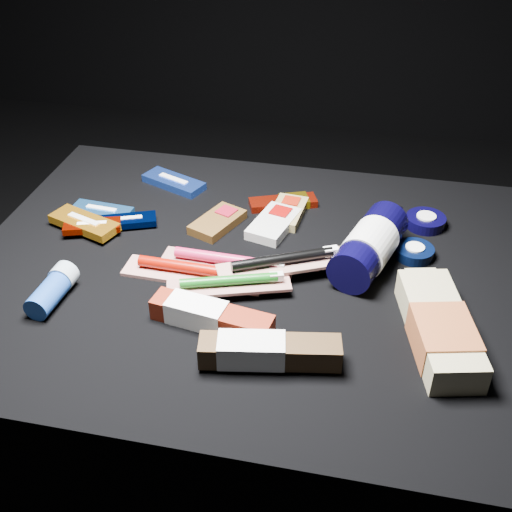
% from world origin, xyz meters
% --- Properties ---
extents(ground, '(3.00, 3.00, 0.00)m').
position_xyz_m(ground, '(0.00, 0.00, 0.00)').
color(ground, black).
rests_on(ground, ground).
extents(cloth_table, '(0.98, 0.78, 0.40)m').
position_xyz_m(cloth_table, '(0.00, 0.00, 0.20)').
color(cloth_table, black).
rests_on(cloth_table, ground).
extents(luna_bar_0, '(0.14, 0.10, 0.02)m').
position_xyz_m(luna_bar_0, '(-0.21, 0.25, 0.41)').
color(luna_bar_0, '#2144AB').
rests_on(luna_bar_0, cloth_table).
extents(luna_bar_1, '(0.12, 0.05, 0.02)m').
position_xyz_m(luna_bar_1, '(-0.31, 0.11, 0.41)').
color(luna_bar_1, '#2669B2').
rests_on(luna_bar_1, cloth_table).
extents(luna_bar_2, '(0.11, 0.08, 0.01)m').
position_xyz_m(luna_bar_2, '(-0.25, 0.08, 0.41)').
color(luna_bar_2, black).
rests_on(luna_bar_2, cloth_table).
extents(luna_bar_3, '(0.15, 0.09, 0.02)m').
position_xyz_m(luna_bar_3, '(-0.32, 0.05, 0.42)').
color(luna_bar_3, orange).
rests_on(luna_bar_3, cloth_table).
extents(luna_bar_4, '(0.11, 0.07, 0.01)m').
position_xyz_m(luna_bar_4, '(-0.30, 0.05, 0.42)').
color(luna_bar_4, '#771001').
rests_on(luna_bar_4, cloth_table).
extents(clif_bar_0, '(0.10, 0.13, 0.02)m').
position_xyz_m(clif_bar_0, '(-0.08, 0.12, 0.41)').
color(clif_bar_0, '#503515').
rests_on(clif_bar_0, cloth_table).
extents(clif_bar_1, '(0.09, 0.13, 0.02)m').
position_xyz_m(clif_bar_1, '(0.02, 0.14, 0.41)').
color(clif_bar_1, silver).
rests_on(clif_bar_1, cloth_table).
extents(clif_bar_2, '(0.07, 0.11, 0.02)m').
position_xyz_m(clif_bar_2, '(0.04, 0.19, 0.41)').
color(clif_bar_2, olive).
rests_on(clif_bar_2, cloth_table).
extents(power_bar, '(0.14, 0.09, 0.02)m').
position_xyz_m(power_bar, '(0.03, 0.22, 0.41)').
color(power_bar, maroon).
rests_on(power_bar, cloth_table).
extents(lotion_bottle, '(0.13, 0.25, 0.08)m').
position_xyz_m(lotion_bottle, '(0.20, 0.05, 0.44)').
color(lotion_bottle, black).
rests_on(lotion_bottle, cloth_table).
extents(cream_tin_upper, '(0.07, 0.07, 0.02)m').
position_xyz_m(cream_tin_upper, '(0.30, 0.20, 0.41)').
color(cream_tin_upper, black).
rests_on(cream_tin_upper, cloth_table).
extents(cream_tin_lower, '(0.07, 0.07, 0.02)m').
position_xyz_m(cream_tin_lower, '(0.28, 0.09, 0.41)').
color(cream_tin_lower, black).
rests_on(cream_tin_lower, cloth_table).
extents(bodywash_bottle, '(0.13, 0.25, 0.05)m').
position_xyz_m(bodywash_bottle, '(0.32, -0.12, 0.42)').
color(bodywash_bottle, tan).
rests_on(bodywash_bottle, cloth_table).
extents(deodorant_stick, '(0.05, 0.11, 0.04)m').
position_xyz_m(deodorant_stick, '(-0.29, -0.15, 0.42)').
color(deodorant_stick, '#194296').
rests_on(deodorant_stick, cloth_table).
extents(toothbrush_pack_0, '(0.24, 0.06, 0.03)m').
position_xyz_m(toothbrush_pack_0, '(-0.08, -0.04, 0.41)').
color(toothbrush_pack_0, silver).
rests_on(toothbrush_pack_0, cloth_table).
extents(toothbrush_pack_1, '(0.23, 0.06, 0.03)m').
position_xyz_m(toothbrush_pack_1, '(-0.03, -0.01, 0.42)').
color(toothbrush_pack_1, '#BCB5AF').
rests_on(toothbrush_pack_1, cloth_table).
extents(toothbrush_pack_2, '(0.21, 0.11, 0.02)m').
position_xyz_m(toothbrush_pack_2, '(-0.01, -0.08, 0.42)').
color(toothbrush_pack_2, '#B3ACA7').
rests_on(toothbrush_pack_2, cloth_table).
extents(toothbrush_pack_3, '(0.22, 0.14, 0.02)m').
position_xyz_m(toothbrush_pack_3, '(0.07, -0.01, 0.43)').
color(toothbrush_pack_3, beige).
rests_on(toothbrush_pack_3, cloth_table).
extents(toothpaste_carton_red, '(0.20, 0.07, 0.04)m').
position_xyz_m(toothpaste_carton_red, '(-0.03, -0.16, 0.42)').
color(toothpaste_carton_red, maroon).
rests_on(toothpaste_carton_red, cloth_table).
extents(toothpaste_carton_green, '(0.21, 0.08, 0.04)m').
position_xyz_m(toothpaste_carton_green, '(0.07, -0.22, 0.42)').
color(toothpaste_carton_green, '#3B2713').
rests_on(toothpaste_carton_green, cloth_table).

